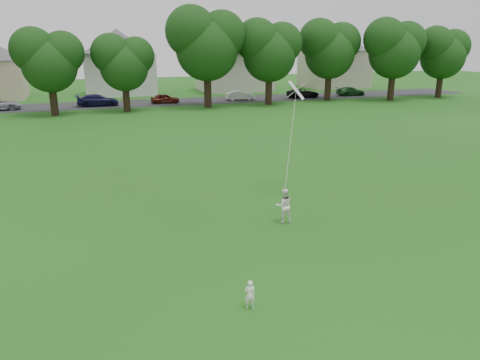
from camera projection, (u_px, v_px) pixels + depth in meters
name	position (u px, v px, depth m)	size (l,w,h in m)	color
ground	(251.00, 264.00, 15.37)	(160.00, 160.00, 0.00)	#1D5313
street	(128.00, 104.00, 53.54)	(90.00, 7.00, 0.01)	#2D2D30
toddler	(250.00, 294.00, 12.75)	(0.31, 0.20, 0.84)	white
older_boy	(284.00, 206.00, 18.71)	(0.69, 0.54, 1.41)	white
kite	(291.00, 140.00, 20.00)	(1.59, 2.42, 5.64)	white
tree_row	(158.00, 45.00, 46.94)	(79.49, 9.30, 11.62)	black
parked_cars	(120.00, 100.00, 52.17)	(63.41, 2.35, 1.29)	black
house_row	(131.00, 56.00, 61.70)	(77.44, 13.91, 9.98)	white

